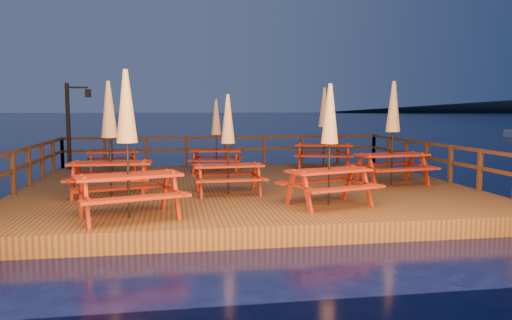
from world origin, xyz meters
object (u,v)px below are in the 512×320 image
(lamp_post, at_px, (73,118))
(picnic_table_0, at_px, (393,131))
(picnic_table_1, at_px, (324,126))
(picnic_table_2, at_px, (110,137))

(lamp_post, relative_size, picnic_table_0, 1.04)
(lamp_post, bearing_deg, picnic_table_1, -8.00)
(picnic_table_1, distance_m, picnic_table_2, 8.19)
(picnic_table_0, xyz_separation_m, picnic_table_2, (-7.56, -0.65, -0.05))
(lamp_post, relative_size, picnic_table_1, 1.05)
(picnic_table_0, relative_size, picnic_table_1, 1.00)
(picnic_table_0, bearing_deg, lamp_post, 143.07)
(lamp_post, xyz_separation_m, picnic_table_1, (8.73, -1.23, -0.31))
(lamp_post, relative_size, picnic_table_2, 1.08)
(picnic_table_0, bearing_deg, picnic_table_2, 176.55)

